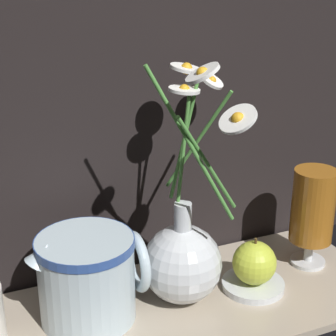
{
  "coord_description": "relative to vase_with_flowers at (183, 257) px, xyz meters",
  "views": [
    {
      "loc": [
        -0.25,
        -0.61,
        0.48
      ],
      "look_at": [
        0.01,
        0.0,
        0.22
      ],
      "focal_mm": 60.0,
      "sensor_mm": 36.0,
      "label": 1
    }
  ],
  "objects": [
    {
      "name": "ground_plane",
      "position": [
        -0.04,
        -0.01,
        -0.08
      ],
      "size": [
        6.0,
        6.0,
        0.0
      ],
      "primitive_type": "plane",
      "color": "black"
    },
    {
      "name": "vase_with_flowers",
      "position": [
        0.0,
        0.0,
        0.0
      ],
      "size": [
        0.16,
        0.21,
        0.36
      ],
      "color": "silver",
      "rests_on": "shelf"
    },
    {
      "name": "shelf",
      "position": [
        -0.04,
        -0.01,
        -0.07
      ],
      "size": [
        0.68,
        0.25,
        0.01
      ],
      "color": "tan",
      "rests_on": "ground_plane"
    },
    {
      "name": "tea_glass",
      "position": [
        0.23,
        0.01,
        0.03
      ],
      "size": [
        0.07,
        0.07,
        0.16
      ],
      "color": "silver",
      "rests_on": "shelf"
    },
    {
      "name": "saucer_plate",
      "position": [
        0.11,
        -0.02,
        -0.06
      ],
      "size": [
        0.09,
        0.09,
        0.01
      ],
      "color": "silver",
      "rests_on": "shelf"
    },
    {
      "name": "ceramic_pitcher",
      "position": [
        -0.13,
        0.01,
        -0.0
      ],
      "size": [
        0.16,
        0.13,
        0.13
      ],
      "color": "silver",
      "rests_on": "shelf"
    },
    {
      "name": "orange_fruit",
      "position": [
        0.11,
        -0.02,
        -0.03
      ],
      "size": [
        0.06,
        0.06,
        0.07
      ],
      "color": "#B7C638",
      "rests_on": "saucer_plate"
    }
  ]
}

